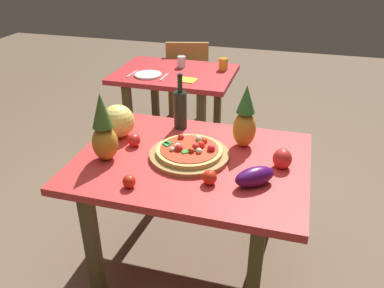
{
  "coord_description": "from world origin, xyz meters",
  "views": [
    {
      "loc": [
        0.47,
        -1.67,
        1.74
      ],
      "look_at": [
        -0.02,
        0.06,
        0.77
      ],
      "focal_mm": 36.6,
      "sensor_mm": 36.0,
      "label": 1
    }
  ],
  "objects": [
    {
      "name": "dinner_plate",
      "position": [
        -0.7,
        1.17,
        0.73
      ],
      "size": [
        0.22,
        0.22,
        0.02
      ],
      "primitive_type": "cylinder",
      "color": "white",
      "rests_on": "background_table"
    },
    {
      "name": "bell_pepper",
      "position": [
        0.45,
        0.04,
        0.77
      ],
      "size": [
        0.09,
        0.09,
        0.1
      ],
      "primitive_type": "ellipsoid",
      "color": "red",
      "rests_on": "display_table"
    },
    {
      "name": "pizza",
      "position": [
        -0.01,
        0.01,
        0.76
      ],
      "size": [
        0.34,
        0.34,
        0.06
      ],
      "color": "#D5B65E",
      "rests_on": "pizza_board"
    },
    {
      "name": "napkin_folded",
      "position": [
        -0.36,
        1.15,
        0.73
      ],
      "size": [
        0.15,
        0.13,
        0.01
      ],
      "primitive_type": "cube",
      "rotation": [
        0.0,
        0.0,
        -0.11
      ],
      "color": "yellow",
      "rests_on": "background_table"
    },
    {
      "name": "tomato_beside_pepper",
      "position": [
        -0.34,
        0.04,
        0.76
      ],
      "size": [
        0.07,
        0.07,
        0.07
      ],
      "primitive_type": "sphere",
      "color": "red",
      "rests_on": "display_table"
    },
    {
      "name": "dining_chair",
      "position": [
        -0.58,
        1.92,
        0.48
      ],
      "size": [
        0.49,
        0.49,
        0.85
      ],
      "rotation": [
        0.0,
        0.0,
        3.39
      ],
      "color": "olive",
      "rests_on": "ground_plane"
    },
    {
      "name": "tomato_at_corner",
      "position": [
        -0.2,
        -0.33,
        0.75
      ],
      "size": [
        0.06,
        0.06,
        0.06
      ],
      "primitive_type": "sphere",
      "color": "red",
      "rests_on": "display_table"
    },
    {
      "name": "knife_utensil",
      "position": [
        -0.56,
        1.17,
        0.73
      ],
      "size": [
        0.02,
        0.18,
        0.01
      ],
      "primitive_type": "cube",
      "rotation": [
        0.0,
        0.0,
        -0.03
      ],
      "color": "silver",
      "rests_on": "background_table"
    },
    {
      "name": "pineapple_left",
      "position": [
        -0.42,
        -0.12,
        0.88
      ],
      "size": [
        0.13,
        0.13,
        0.36
      ],
      "color": "#AA8125",
      "rests_on": "display_table"
    },
    {
      "name": "drinking_glass_juice",
      "position": [
        -0.15,
        1.5,
        0.77
      ],
      "size": [
        0.08,
        0.08,
        0.1
      ],
      "primitive_type": "cylinder",
      "color": "gold",
      "rests_on": "background_table"
    },
    {
      "name": "background_table",
      "position": [
        -0.52,
        1.34,
        0.61
      ],
      "size": [
        0.97,
        0.72,
        0.72
      ],
      "color": "brown",
      "rests_on": "ground_plane"
    },
    {
      "name": "wine_bottle",
      "position": [
        -0.16,
        0.33,
        0.85
      ],
      "size": [
        0.08,
        0.08,
        0.33
      ],
      "color": "black",
      "rests_on": "display_table"
    },
    {
      "name": "pineapple_right",
      "position": [
        0.23,
        0.21,
        0.88
      ],
      "size": [
        0.12,
        0.12,
        0.35
      ],
      "color": "#C08428",
      "rests_on": "display_table"
    },
    {
      "name": "pizza_board",
      "position": [
        -0.02,
        0.01,
        0.74
      ],
      "size": [
        0.41,
        0.41,
        0.02
      ],
      "primitive_type": "cylinder",
      "color": "olive",
      "rests_on": "display_table"
    },
    {
      "name": "eggplant",
      "position": [
        0.34,
        -0.15,
        0.77
      ],
      "size": [
        0.21,
        0.2,
        0.09
      ],
      "primitive_type": "ellipsoid",
      "rotation": [
        0.0,
        0.0,
        0.69
      ],
      "color": "#440E52",
      "rests_on": "display_table"
    },
    {
      "name": "melon",
      "position": [
        -0.47,
        0.13,
        0.82
      ],
      "size": [
        0.19,
        0.19,
        0.19
      ],
      "primitive_type": "sphere",
      "color": "#E1CF62",
      "rests_on": "display_table"
    },
    {
      "name": "fork_utensil",
      "position": [
        -0.84,
        1.17,
        0.73
      ],
      "size": [
        0.03,
        0.18,
        0.01
      ],
      "primitive_type": "cube",
      "rotation": [
        0.0,
        0.0,
        -0.07
      ],
      "color": "silver",
      "rests_on": "background_table"
    },
    {
      "name": "drinking_glass_water",
      "position": [
        -0.51,
        1.47,
        0.77
      ],
      "size": [
        0.07,
        0.07,
        0.09
      ],
      "primitive_type": "cylinder",
      "color": "silver",
      "rests_on": "background_table"
    },
    {
      "name": "ground_plane",
      "position": [
        0.0,
        0.0,
        0.0
      ],
      "size": [
        10.0,
        10.0,
        0.0
      ],
      "primitive_type": "plane",
      "color": "brown"
    },
    {
      "name": "tomato_by_bottle",
      "position": [
        0.14,
        -0.2,
        0.76
      ],
      "size": [
        0.07,
        0.07,
        0.07
      ],
      "primitive_type": "sphere",
      "color": "red",
      "rests_on": "display_table"
    },
    {
      "name": "display_table",
      "position": [
        0.0,
        0.0,
        0.63
      ],
      "size": [
        1.18,
        0.89,
        0.72
      ],
      "color": "brown",
      "rests_on": "ground_plane"
    }
  ]
}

